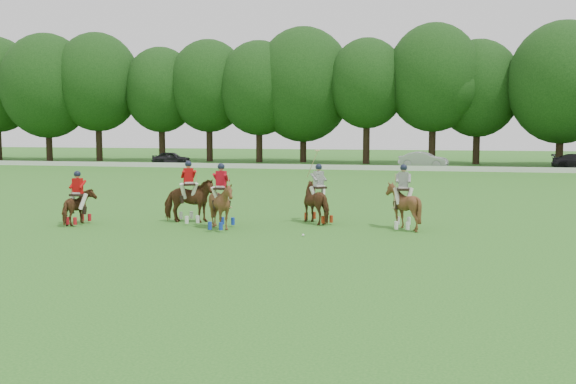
% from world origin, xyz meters
% --- Properties ---
extents(ground, '(180.00, 180.00, 0.00)m').
position_xyz_m(ground, '(0.00, 0.00, 0.00)').
color(ground, '#22631C').
rests_on(ground, ground).
extents(tree_line, '(117.98, 14.32, 14.75)m').
position_xyz_m(tree_line, '(0.26, 48.05, 8.23)').
color(tree_line, black).
rests_on(tree_line, ground).
extents(boundary_rail, '(120.00, 0.10, 0.44)m').
position_xyz_m(boundary_rail, '(0.00, 38.00, 0.22)').
color(boundary_rail, white).
rests_on(boundary_rail, ground).
extents(car_left, '(4.02, 2.05, 1.31)m').
position_xyz_m(car_left, '(-19.31, 42.50, 0.66)').
color(car_left, black).
rests_on(car_left, ground).
extents(car_mid, '(4.68, 2.24, 1.48)m').
position_xyz_m(car_mid, '(5.82, 42.50, 0.74)').
color(car_mid, '#A5A6AA').
rests_on(car_mid, ground).
extents(polo_red_a, '(1.01, 1.64, 2.09)m').
position_xyz_m(polo_red_a, '(-7.07, 3.65, 0.74)').
color(polo_red_a, '#4C2A14').
rests_on(polo_red_a, ground).
extents(polo_red_b, '(2.28, 2.20, 2.46)m').
position_xyz_m(polo_red_b, '(-3.04, 5.02, 0.90)').
color(polo_red_b, '#4C2A14').
rests_on(polo_red_b, ground).
extents(polo_red_c, '(1.49, 1.66, 2.45)m').
position_xyz_m(polo_red_c, '(-1.27, 3.75, 0.90)').
color(polo_red_c, '#4C2A14').
rests_on(polo_red_c, ground).
extents(polo_stripe_a, '(1.97, 2.01, 2.88)m').
position_xyz_m(polo_stripe_a, '(1.98, 6.07, 0.85)').
color(polo_stripe_a, '#4C2A14').
rests_on(polo_stripe_a, ground).
extents(polo_stripe_b, '(1.39, 1.56, 2.41)m').
position_xyz_m(polo_stripe_b, '(5.30, 5.25, 0.88)').
color(polo_stripe_b, '#4C2A14').
rests_on(polo_stripe_b, ground).
extents(polo_ball, '(0.09, 0.09, 0.09)m').
position_xyz_m(polo_ball, '(1.98, 2.85, 0.04)').
color(polo_ball, white).
rests_on(polo_ball, ground).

